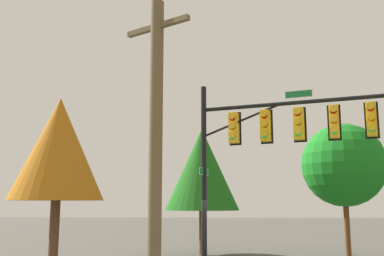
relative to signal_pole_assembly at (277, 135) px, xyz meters
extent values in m
cylinder|color=black|center=(-2.55, 0.89, -1.39)|extent=(0.20, 0.20, 6.73)
cylinder|color=black|center=(0.47, -0.13, 1.08)|extent=(6.08, 2.17, 0.14)
cylinder|color=black|center=(-1.19, 0.43, 0.58)|extent=(2.77, 1.00, 1.08)
cube|color=yellow|center=(-1.46, 0.52, 0.33)|extent=(0.42, 0.44, 1.10)
cube|color=black|center=(-1.39, 0.71, 0.33)|extent=(0.43, 0.18, 1.22)
sphere|color=maroon|center=(-1.52, 0.33, 0.67)|extent=(0.22, 0.22, 0.22)
cylinder|color=yellow|center=(-1.54, 0.27, 0.72)|extent=(0.26, 0.21, 0.23)
sphere|color=#855607|center=(-1.52, 0.33, 0.33)|extent=(0.22, 0.22, 0.22)
cylinder|color=yellow|center=(-1.54, 0.27, 0.38)|extent=(0.26, 0.21, 0.23)
sphere|color=#20FF59|center=(-1.52, 0.33, -0.01)|extent=(0.22, 0.22, 0.22)
cylinder|color=yellow|center=(-1.54, 0.27, 0.04)|extent=(0.26, 0.21, 0.23)
cube|color=gold|center=(-0.36, 0.15, 0.33)|extent=(0.42, 0.45, 1.10)
cube|color=black|center=(-0.29, 0.34, 0.33)|extent=(0.43, 0.19, 1.22)
sphere|color=maroon|center=(-0.42, -0.04, 0.67)|extent=(0.22, 0.22, 0.22)
cylinder|color=gold|center=(-0.44, -0.10, 0.72)|extent=(0.26, 0.21, 0.23)
sphere|color=#855607|center=(-0.42, -0.04, 0.33)|extent=(0.22, 0.22, 0.22)
cylinder|color=gold|center=(-0.44, -0.10, 0.38)|extent=(0.26, 0.21, 0.23)
sphere|color=#20FF59|center=(-0.42, -0.04, -0.01)|extent=(0.22, 0.22, 0.22)
cylinder|color=gold|center=(-0.44, -0.10, 0.04)|extent=(0.26, 0.21, 0.23)
cube|color=yellow|center=(0.74, -0.22, 0.33)|extent=(0.43, 0.45, 1.10)
cube|color=black|center=(0.81, -0.04, 0.33)|extent=(0.42, 0.20, 1.22)
sphere|color=maroon|center=(0.67, -0.41, 0.67)|extent=(0.22, 0.22, 0.22)
cylinder|color=yellow|center=(0.65, -0.46, 0.72)|extent=(0.27, 0.21, 0.23)
sphere|color=#855607|center=(0.67, -0.41, 0.33)|extent=(0.22, 0.22, 0.22)
cylinder|color=yellow|center=(0.65, -0.46, 0.38)|extent=(0.27, 0.21, 0.23)
sphere|color=#20FF59|center=(0.67, -0.41, -0.01)|extent=(0.22, 0.22, 0.22)
cylinder|color=yellow|center=(0.65, -0.46, 0.04)|extent=(0.27, 0.21, 0.23)
cube|color=yellow|center=(1.84, -0.59, 0.33)|extent=(0.41, 0.43, 1.10)
cube|color=black|center=(1.89, -0.40, 0.33)|extent=(0.43, 0.16, 1.22)
sphere|color=maroon|center=(1.78, -0.79, 0.67)|extent=(0.22, 0.22, 0.22)
cylinder|color=yellow|center=(1.77, -0.84, 0.72)|extent=(0.26, 0.20, 0.23)
sphere|color=#855607|center=(1.78, -0.79, 0.33)|extent=(0.22, 0.22, 0.22)
cylinder|color=yellow|center=(1.77, -0.84, 0.38)|extent=(0.26, 0.20, 0.23)
sphere|color=#20FF59|center=(1.78, -0.79, -0.01)|extent=(0.22, 0.22, 0.22)
cylinder|color=yellow|center=(1.77, -0.84, 0.04)|extent=(0.26, 0.20, 0.23)
cube|color=yellow|center=(2.94, -0.96, 0.33)|extent=(0.43, 0.45, 1.10)
cube|color=black|center=(3.01, -0.78, 0.33)|extent=(0.43, 0.19, 1.22)
sphere|color=maroon|center=(2.87, -1.15, 0.67)|extent=(0.22, 0.22, 0.22)
cylinder|color=yellow|center=(2.84, -1.21, 0.72)|extent=(0.27, 0.21, 0.23)
sphere|color=#855607|center=(2.87, -1.15, 0.33)|extent=(0.22, 0.22, 0.22)
cylinder|color=yellow|center=(2.84, -1.21, 0.38)|extent=(0.27, 0.21, 0.23)
sphere|color=#20FF59|center=(2.87, -1.15, -0.01)|extent=(0.22, 0.22, 0.22)
cylinder|color=yellow|center=(2.84, -1.21, 0.04)|extent=(0.27, 0.21, 0.23)
cube|color=white|center=(0.77, -0.23, 1.38)|extent=(0.90, 0.32, 0.26)
cube|color=#187139|center=(0.77, -0.23, 1.38)|extent=(0.86, 0.32, 0.22)
cube|color=white|center=(-2.55, 0.89, -1.22)|extent=(0.32, 0.90, 0.26)
cube|color=#0D6D2F|center=(-2.55, 0.89, -1.22)|extent=(0.32, 0.86, 0.22)
cylinder|color=brown|center=(-3.48, -5.71, -1.23)|extent=(0.30, 0.30, 7.03)
cube|color=brown|center=(-3.48, -5.71, 1.68)|extent=(1.57, 1.09, 0.12)
cylinder|color=brown|center=(3.97, 5.99, -3.49)|extent=(0.26, 0.26, 2.52)
sphere|color=#17771D|center=(3.97, 5.99, -0.56)|extent=(3.93, 3.93, 3.93)
cylinder|color=brown|center=(-2.76, 6.06, -3.72)|extent=(0.28, 0.28, 2.06)
cone|color=#1B5F18|center=(-2.76, 6.06, -0.72)|extent=(3.54, 3.54, 3.93)
cylinder|color=#503723|center=(-8.39, 1.94, -3.50)|extent=(0.37, 0.37, 2.50)
cone|color=#AA6515|center=(-8.39, 1.94, -0.19)|extent=(3.69, 3.69, 4.10)
camera|label=1|loc=(-2.21, -15.41, -2.35)|focal=41.63mm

